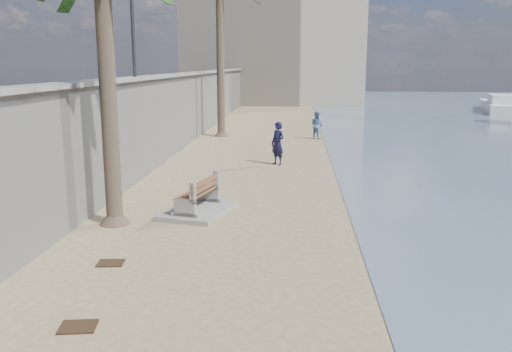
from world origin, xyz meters
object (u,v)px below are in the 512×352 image
object	(u,v)px
person_a	(278,140)
yacht_far	(500,107)
person_b	(317,124)
bench_far	(198,198)

from	to	relation	value
person_a	yacht_far	size ratio (longest dim) A/B	0.21
person_b	yacht_far	world-z (taller)	person_b
yacht_far	bench_far	bearing A→B (deg)	161.86
person_a	bench_far	bearing A→B (deg)	-60.38
bench_far	person_a	bearing A→B (deg)	75.39
person_a	yacht_far	xyz separation A→B (m)	(18.41, 26.88, -0.66)
person_b	yacht_far	xyz separation A→B (m)	(16.55, 18.83, -0.48)
person_b	person_a	bearing A→B (deg)	119.60
person_b	yacht_far	distance (m)	25.08
bench_far	person_b	world-z (taller)	person_b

